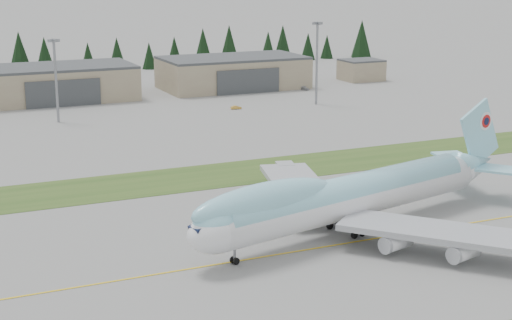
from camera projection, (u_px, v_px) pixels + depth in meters
name	position (u px, v px, depth m)	size (l,w,h in m)	color
ground	(337.00, 245.00, 118.59)	(7000.00, 7000.00, 0.00)	gray
grass_strip_far	(226.00, 174.00, 158.43)	(400.00, 18.00, 0.08)	#2F4F1C
taxiway_line_main	(337.00, 245.00, 118.59)	(400.00, 0.40, 0.02)	gold
boeing_747_freighter	(350.00, 196.00, 123.02)	(68.87, 57.65, 18.09)	white
hangar_center	(55.00, 83.00, 244.04)	(48.00, 26.60, 10.80)	gray
hangar_right	(233.00, 72.00, 267.84)	(48.00, 26.60, 10.80)	gray
control_shed	(361.00, 70.00, 286.38)	(14.00, 12.00, 7.60)	gray
floodlight_masts	(33.00, 66.00, 202.12)	(150.07, 9.85, 24.73)	gray
service_vehicle_b	(236.00, 109.00, 229.79)	(1.11, 3.16, 1.04)	gold
service_vehicle_c	(304.00, 90.00, 265.37)	(1.68, 4.14, 1.20)	#A0A2A5
conifer_belt	(79.00, 54.00, 306.39)	(278.15, 15.64, 16.91)	black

